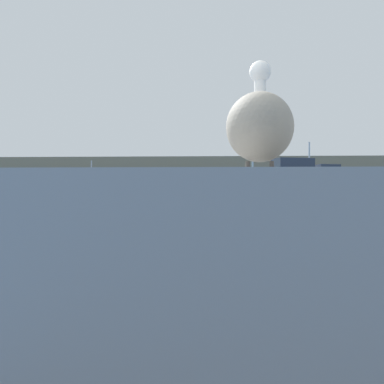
{
  "coord_description": "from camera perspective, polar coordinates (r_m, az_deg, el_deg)",
  "views": [
    {
      "loc": [
        0.82,
        -2.79,
        0.81
      ],
      "look_at": [
        -0.02,
        15.47,
        0.77
      ],
      "focal_mm": 36.52,
      "sensor_mm": 36.0,
      "label": 1
    }
  ],
  "objects": [
    {
      "name": "fishing_boat_blue",
      "position": [
        33.79,
        19.29,
        0.53
      ],
      "size": [
        6.13,
        3.12,
        4.79
      ],
      "rotation": [
        0.0,
        0.0,
        3.4
      ],
      "color": "blue",
      "rests_on": "ground"
    },
    {
      "name": "hillside_backdrop",
      "position": [
        86.2,
        2.08,
        2.16
      ],
      "size": [
        140.0,
        17.53,
        7.74
      ],
      "primitive_type": "cube",
      "color": "#7F755B",
      "rests_on": "ground"
    },
    {
      "name": "pelican",
      "position": [
        2.74,
        9.86,
        9.41
      ],
      "size": [
        0.58,
        1.31,
        0.92
      ],
      "rotation": [
        0.0,
        0.0,
        1.44
      ],
      "color": "gray",
      "rests_on": "pier_dock"
    },
    {
      "name": "fishing_boat_orange",
      "position": [
        45.55,
        -17.0,
        0.4
      ],
      "size": [
        6.86,
        3.51,
        4.26
      ],
      "rotation": [
        0.0,
        0.0,
        0.22
      ],
      "color": "orange",
      "rests_on": "ground"
    },
    {
      "name": "ground_plane",
      "position": [
        3.02,
        -13.81,
        -15.42
      ],
      "size": [
        260.0,
        260.0,
        0.0
      ],
      "primitive_type": "plane",
      "color": "#194C93"
    },
    {
      "name": "pier_dock",
      "position": [
        2.71,
        9.86,
        -7.65
      ],
      "size": [
        2.88,
        2.87,
        0.89
      ],
      "primitive_type": "cube",
      "color": "gray",
      "rests_on": "ground"
    },
    {
      "name": "fishing_boat_teal",
      "position": [
        23.16,
        13.31,
        0.54
      ],
      "size": [
        6.15,
        3.1,
        5.3
      ],
      "rotation": [
        0.0,
        0.0,
        3.4
      ],
      "color": "teal",
      "rests_on": "ground"
    },
    {
      "name": "mooring_buoy",
      "position": [
        14.24,
        -23.87,
        -1.86
      ],
      "size": [
        0.64,
        0.64,
        0.64
      ],
      "primitive_type": "sphere",
      "color": "#E54C19",
      "rests_on": "ground"
    }
  ]
}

